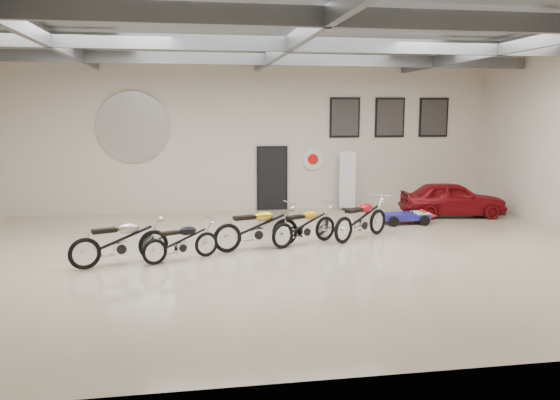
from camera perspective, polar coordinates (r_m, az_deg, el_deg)
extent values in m
cube|color=beige|center=(12.76, 0.87, -5.73)|extent=(16.00, 12.00, 0.01)
cube|color=slate|center=(12.46, 0.92, 17.10)|extent=(16.00, 12.00, 0.01)
cube|color=beige|center=(18.29, -2.42, 6.71)|extent=(16.00, 0.02, 5.00)
cube|color=black|center=(18.42, -0.83, 2.21)|extent=(0.92, 0.08, 2.10)
imported|color=maroon|center=(18.19, 17.58, 0.12)|extent=(1.80, 3.43, 1.11)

